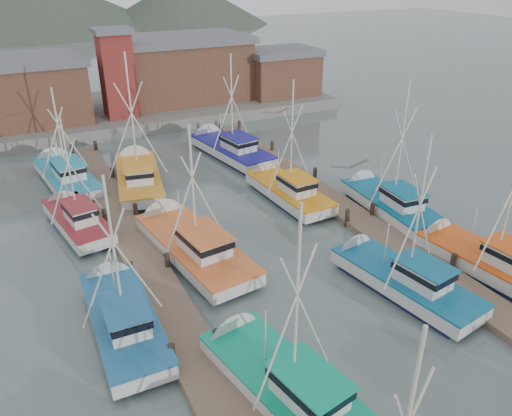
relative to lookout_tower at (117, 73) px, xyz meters
name	(u,v)px	position (x,y,z in m)	size (l,w,h in m)	color
ground	(309,292)	(2.00, -33.00, -5.55)	(260.00, 260.00, 0.00)	#4A5857
dock_left	(155,283)	(-5.00, -28.96, -5.34)	(2.30, 46.00, 1.50)	brown
dock_right	(368,226)	(9.00, -28.96, -5.34)	(2.30, 46.00, 1.50)	brown
quay	(133,110)	(2.00, 4.00, -4.95)	(44.00, 16.00, 1.20)	slate
shed_left	(19,90)	(-9.00, 2.00, -1.21)	(12.72, 8.48, 6.20)	brown
shed_center	(182,68)	(8.00, 4.00, -0.86)	(14.84, 9.54, 6.90)	brown
shed_right	(280,71)	(19.00, 1.00, -1.71)	(8.48, 6.36, 5.20)	brown
lookout_tower	(117,73)	(0.00, 0.00, 0.00)	(3.60, 3.60, 8.50)	maroon
boat_4	(281,382)	(-2.65, -38.37, -4.87)	(4.46, 9.54, 9.55)	#101938
boat_5	(397,277)	(6.28, -34.76, -4.87)	(3.99, 9.03, 9.32)	#101938
boat_6	(122,315)	(-7.30, -31.46, -4.87)	(3.59, 8.81, 8.71)	#101938
boat_7	(483,260)	(11.66, -35.56, -4.87)	(3.91, 9.18, 9.74)	#101938
boat_8	(190,244)	(-2.23, -26.68, -4.87)	(4.55, 10.64, 9.01)	#101938
boat_9	(285,190)	(6.47, -22.51, -4.87)	(3.72, 8.76, 9.38)	#101938
boat_10	(76,219)	(-7.73, -20.47, -4.87)	(3.63, 8.09, 8.18)	#101938
boat_11	(386,202)	(11.71, -27.38, -4.86)	(3.99, 9.13, 9.92)	#101938
boat_12	(138,176)	(-2.33, -15.28, -4.86)	(4.72, 10.18, 10.91)	#101938
boat_13	(228,148)	(6.34, -12.56, -4.87)	(4.52, 10.31, 9.77)	#101938
boat_14	(65,175)	(-7.34, -12.51, -4.87)	(4.12, 9.77, 8.37)	#101938
gull_near	(350,166)	(0.19, -37.84, 3.51)	(1.55, 0.62, 0.24)	gray
gull_far	(275,112)	(1.70, -29.60, 3.18)	(1.55, 0.63, 0.24)	gray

